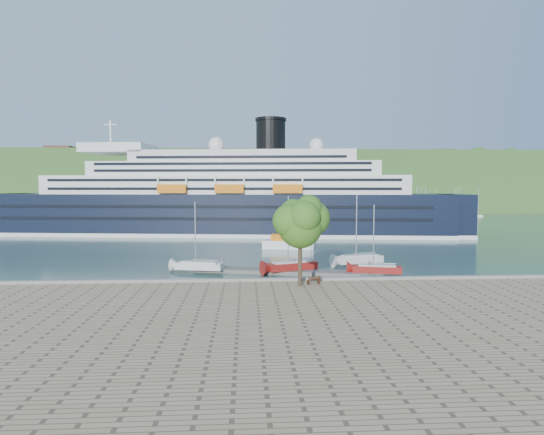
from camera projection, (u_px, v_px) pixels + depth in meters
The scene contains 12 objects.
ground at pixel (255, 290), 45.72m from camera, with size 400.00×400.00×0.00m, color #325951.
far_hillside at pixel (248, 182), 189.29m from camera, with size 400.00×50.00×24.00m, color #365823.
quay_coping at pixel (255, 280), 45.44m from camera, with size 220.00×0.50×0.30m, color slate.
cruise_ship at pixel (217, 177), 98.27m from camera, with size 111.14×16.18×24.96m, color black, non-canonical shape.
park_bench at pixel (313, 280), 44.06m from camera, with size 1.37×0.56×0.88m, color #472514, non-canonical shape.
promenade_tree at pixel (300, 237), 42.92m from camera, with size 5.65×5.65×9.36m, color #38691B, non-canonical shape.
floating_pontoon at pixel (276, 271), 54.78m from camera, with size 19.97×2.44×0.44m, color #69635D, non-canonical shape.
sailboat_white_near at pixel (199, 239), 54.65m from camera, with size 6.38×1.77×8.24m, color silver, non-canonical shape.
sailboat_red at pixel (292, 237), 54.30m from camera, with size 6.87×1.91×8.87m, color maroon, non-canonical shape.
sailboat_white_far at pixel (360, 232), 59.18m from camera, with size 6.95×1.93×8.97m, color silver, non-canonical shape.
tender_launch at pixel (288, 241), 76.36m from camera, with size 8.67×2.96×2.39m, color orange, non-canonical shape.
sailboat_extra at pixel (377, 242), 52.68m from camera, with size 6.16×1.71×7.96m, color maroon, non-canonical shape.
Camera 1 is at (-0.92, -45.12, 10.53)m, focal length 30.00 mm.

